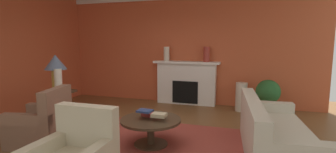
% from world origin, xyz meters
% --- Properties ---
extents(ground_plane, '(8.72, 8.72, 0.00)m').
position_xyz_m(ground_plane, '(0.00, 0.00, 0.00)').
color(ground_plane, brown).
extents(wall_fireplace, '(7.31, 0.12, 2.99)m').
position_xyz_m(wall_fireplace, '(0.00, 3.04, 1.49)').
color(wall_fireplace, '#C65633').
rests_on(wall_fireplace, ground_plane).
extents(wall_window, '(0.12, 6.55, 2.99)m').
position_xyz_m(wall_window, '(-3.41, 0.30, 1.49)').
color(wall_window, '#C65633').
rests_on(wall_window, ground_plane).
extents(area_rug, '(3.38, 2.41, 0.01)m').
position_xyz_m(area_rug, '(0.28, -0.11, 0.01)').
color(area_rug, '#993D33').
rests_on(area_rug, ground_plane).
extents(fireplace, '(1.80, 0.35, 1.18)m').
position_xyz_m(fireplace, '(0.16, 2.83, 0.56)').
color(fireplace, white).
rests_on(fireplace, ground_plane).
extents(sofa, '(1.09, 2.18, 0.85)m').
position_xyz_m(sofa, '(2.17, 0.03, 0.30)').
color(sofa, beige).
rests_on(sofa, ground_plane).
extents(armchair_near_window, '(0.96, 0.96, 0.95)m').
position_xyz_m(armchair_near_window, '(-1.51, -0.59, 0.31)').
color(armchair_near_window, brown).
rests_on(armchair_near_window, ground_plane).
extents(coffee_table, '(1.00, 1.00, 0.45)m').
position_xyz_m(coffee_table, '(0.28, -0.11, 0.34)').
color(coffee_table, '#3D2D1E').
rests_on(coffee_table, ground_plane).
extents(side_table, '(0.56, 0.56, 0.70)m').
position_xyz_m(side_table, '(-1.95, 0.31, 0.40)').
color(side_table, '#3D2D1E').
rests_on(side_table, ground_plane).
extents(table_lamp, '(0.44, 0.44, 0.75)m').
position_xyz_m(table_lamp, '(-1.95, 0.31, 1.22)').
color(table_lamp, '#B28E38').
rests_on(table_lamp, side_table).
extents(vase_on_side_table, '(0.15, 0.15, 0.48)m').
position_xyz_m(vase_on_side_table, '(-1.80, 0.19, 0.94)').
color(vase_on_side_table, beige).
rests_on(vase_on_side_table, side_table).
extents(vase_tall_corner, '(0.28, 0.28, 0.71)m').
position_xyz_m(vase_tall_corner, '(1.63, 2.53, 0.36)').
color(vase_tall_corner, beige).
rests_on(vase_tall_corner, ground_plane).
extents(vase_mantel_left, '(0.16, 0.16, 0.39)m').
position_xyz_m(vase_mantel_left, '(-0.39, 2.78, 1.38)').
color(vase_mantel_left, beige).
rests_on(vase_mantel_left, fireplace).
extents(vase_mantel_right, '(0.16, 0.16, 0.40)m').
position_xyz_m(vase_mantel_right, '(0.71, 2.78, 1.38)').
color(vase_mantel_right, '#9E3328').
rests_on(vase_mantel_right, fireplace).
extents(book_red_cover, '(0.23, 0.21, 0.06)m').
position_xyz_m(book_red_cover, '(0.18, 0.04, 0.48)').
color(book_red_cover, maroon).
rests_on(book_red_cover, coffee_table).
extents(book_art_folio, '(0.23, 0.18, 0.06)m').
position_xyz_m(book_art_folio, '(0.43, -0.14, 0.54)').
color(book_art_folio, tan).
rests_on(book_art_folio, coffee_table).
extents(book_small_novel, '(0.25, 0.21, 0.03)m').
position_xyz_m(book_small_novel, '(0.18, -0.14, 0.58)').
color(book_small_novel, navy).
rests_on(book_small_novel, coffee_table).
extents(potted_plant, '(0.56, 0.56, 0.83)m').
position_xyz_m(potted_plant, '(2.23, 2.38, 0.49)').
color(potted_plant, '#BCB29E').
rests_on(potted_plant, ground_plane).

